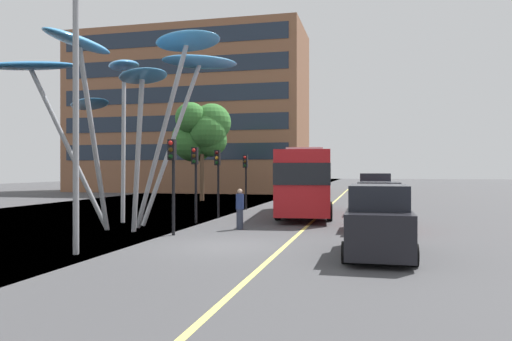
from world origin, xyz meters
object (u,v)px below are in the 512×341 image
object	(u,v)px
car_parked_near	(379,222)
car_parked_mid	(379,207)
traffic_light_kerb_far	(195,168)
street_lamp	(86,82)
traffic_light_island_mid	(218,169)
traffic_light_opposite	(246,170)
red_bus	(305,179)
traffic_light_kerb_near	(172,166)
pedestrian	(240,209)
leaf_sculpture	(123,75)
car_parked_far	(375,195)

from	to	relation	value
car_parked_near	car_parked_mid	distance (m)	6.69
traffic_light_kerb_far	street_lamp	distance (m)	9.04
traffic_light_island_mid	car_parked_mid	bearing A→B (deg)	-20.36
traffic_light_island_mid	traffic_light_opposite	distance (m)	5.26
red_bus	street_lamp	world-z (taller)	street_lamp
car_parked_mid	street_lamp	size ratio (longest dim) A/B	0.55
traffic_light_kerb_near	car_parked_mid	xyz separation A→B (m)	(7.77, 3.99, -1.73)
pedestrian	traffic_light_kerb_far	bearing A→B (deg)	147.48
traffic_light_island_mid	leaf_sculpture	bearing A→B (deg)	-121.49
leaf_sculpture	traffic_light_opposite	world-z (taller)	leaf_sculpture
car_parked_near	car_parked_mid	size ratio (longest dim) A/B	0.98
red_bus	car_parked_far	distance (m)	4.17
traffic_light_kerb_far	traffic_light_island_mid	size ratio (longest dim) A/B	1.01
pedestrian	traffic_light_island_mid	bearing A→B (deg)	118.36
red_bus	car_parked_far	xyz separation A→B (m)	(3.81, 1.42, -0.94)
traffic_light_island_mid	car_parked_mid	world-z (taller)	traffic_light_island_mid
leaf_sculpture	car_parked_near	xyz separation A→B (m)	(11.02, -4.97, -5.78)
red_bus	traffic_light_opposite	bearing A→B (deg)	146.50
leaf_sculpture	traffic_light_island_mid	bearing A→B (deg)	58.51
car_parked_mid	street_lamp	distance (m)	12.81
red_bus	car_parked_far	world-z (taller)	red_bus
leaf_sculpture	car_parked_near	world-z (taller)	leaf_sculpture
red_bus	traffic_light_island_mid	size ratio (longest dim) A/B	3.07
traffic_light_opposite	traffic_light_island_mid	bearing A→B (deg)	-91.72
car_parked_far	traffic_light_kerb_near	bearing A→B (deg)	-125.13
leaf_sculpture	traffic_light_kerb_near	world-z (taller)	leaf_sculpture
leaf_sculpture	traffic_light_island_mid	size ratio (longest dim) A/B	3.04
traffic_light_island_mid	pedestrian	distance (m)	5.46
leaf_sculpture	car_parked_far	world-z (taller)	leaf_sculpture
traffic_light_opposite	car_parked_mid	size ratio (longest dim) A/B	0.77
traffic_light_island_mid	street_lamp	size ratio (longest dim) A/B	0.44
leaf_sculpture	car_parked_far	xyz separation A→B (m)	(11.06, 8.67, -5.69)
leaf_sculpture	traffic_light_kerb_far	size ratio (longest dim) A/B	3.02
traffic_light_kerb_near	traffic_light_island_mid	size ratio (longest dim) A/B	1.04
traffic_light_opposite	car_parked_far	xyz separation A→B (m)	(7.98, -1.35, -1.43)
traffic_light_kerb_near	car_parked_mid	world-z (taller)	traffic_light_kerb_near
traffic_light_island_mid	traffic_light_opposite	bearing A→B (deg)	88.28
leaf_sculpture	traffic_light_opposite	xyz separation A→B (m)	(3.08, 10.02, -4.26)
traffic_light_island_mid	traffic_light_opposite	size ratio (longest dim) A/B	1.03
pedestrian	traffic_light_opposite	bearing A→B (deg)	103.20
car_parked_far	car_parked_near	bearing A→B (deg)	-90.14
leaf_sculpture	traffic_light_opposite	size ratio (longest dim) A/B	3.14
traffic_light_kerb_near	traffic_light_opposite	xyz separation A→B (m)	(-0.28, 12.29, -0.17)
traffic_light_opposite	car_parked_mid	distance (m)	11.68
traffic_light_opposite	car_parked_far	world-z (taller)	traffic_light_opposite
traffic_light_kerb_near	pedestrian	bearing A→B (deg)	50.84
red_bus	traffic_light_opposite	size ratio (longest dim) A/B	3.17
traffic_light_kerb_far	car_parked_far	size ratio (longest dim) A/B	0.90
street_lamp	traffic_light_island_mid	bearing A→B (deg)	87.96
traffic_light_island_mid	car_parked_mid	xyz separation A→B (m)	(8.22, -3.05, -1.64)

